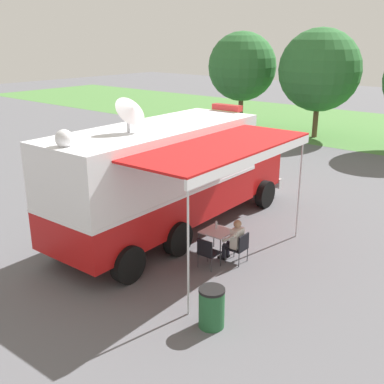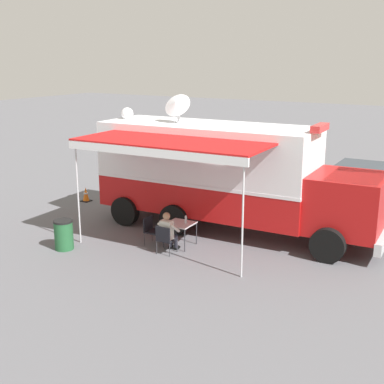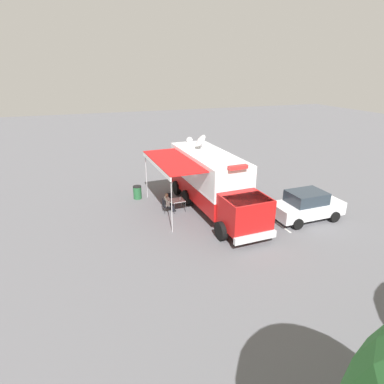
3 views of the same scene
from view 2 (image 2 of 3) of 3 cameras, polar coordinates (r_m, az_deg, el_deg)
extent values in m
plane|color=#5B5B60|center=(17.68, 1.64, -3.77)|extent=(100.00, 100.00, 0.00)
cube|color=silver|center=(19.09, 12.94, -2.73)|extent=(0.31, 4.80, 0.01)
cube|color=#B71414|center=(17.35, 1.67, -0.17)|extent=(2.78, 7.29, 1.10)
cube|color=white|center=(17.05, 1.71, 4.38)|extent=(2.78, 7.29, 1.70)
cube|color=white|center=(17.22, 1.69, 1.60)|extent=(2.80, 7.31, 0.10)
cube|color=#B71414|center=(15.80, 16.89, -1.19)|extent=(2.38, 2.19, 1.70)
cube|color=#28333D|center=(15.64, 17.74, 0.48)|extent=(2.21, 1.55, 0.70)
cube|color=silver|center=(15.90, 20.63, -4.82)|extent=(2.38, 0.29, 0.36)
cylinder|color=black|center=(17.28, 16.88, -3.13)|extent=(0.34, 1.01, 1.00)
cylinder|color=black|center=(14.96, 14.85, -5.76)|extent=(0.34, 1.01, 1.00)
cylinder|color=black|center=(18.84, 1.92, -1.02)|extent=(0.34, 1.01, 1.00)
cylinder|color=black|center=(16.73, -1.94, -3.06)|extent=(0.34, 1.01, 1.00)
cylinder|color=black|center=(19.77, -3.21, -0.27)|extent=(0.34, 1.01, 1.00)
cylinder|color=black|center=(17.78, -7.45, -2.10)|extent=(0.34, 1.01, 1.00)
cube|color=white|center=(16.91, 1.73, 7.38)|extent=(2.78, 7.29, 0.10)
cube|color=red|center=(15.58, 14.05, 6.95)|extent=(1.11, 0.32, 0.20)
cylinder|color=silver|center=(17.38, -1.47, 8.50)|extent=(0.10, 0.10, 0.45)
cone|color=silver|center=(17.22, -1.74, 9.79)|extent=(0.75, 0.93, 0.81)
sphere|color=white|center=(18.54, -7.22, 8.64)|extent=(0.44, 0.44, 0.44)
cube|color=red|center=(14.90, -2.39, 5.60)|extent=(2.42, 5.84, 0.06)
cube|color=white|center=(14.04, -4.61, 4.42)|extent=(0.30, 5.76, 0.24)
cylinder|color=silver|center=(13.20, 5.66, -2.93)|extent=(0.05, 0.05, 3.25)
cylinder|color=silver|center=(16.03, -12.59, -0.03)|extent=(0.05, 0.05, 3.25)
cube|color=silver|center=(15.62, -1.34, -3.54)|extent=(0.83, 0.83, 0.03)
cylinder|color=#333338|center=(15.87, 0.50, -4.63)|extent=(0.03, 0.03, 0.70)
cylinder|color=#333338|center=(15.26, -0.82, -5.44)|extent=(0.03, 0.03, 0.70)
cylinder|color=#333338|center=(16.21, -1.81, -4.21)|extent=(0.03, 0.03, 0.70)
cylinder|color=#333338|center=(15.62, -3.19, -4.98)|extent=(0.03, 0.03, 0.70)
cylinder|color=silver|center=(15.63, -0.69, -3.08)|extent=(0.07, 0.07, 0.20)
cylinder|color=white|center=(15.60, -0.69, -2.69)|extent=(0.04, 0.04, 0.02)
cube|color=black|center=(15.17, -2.82, -5.30)|extent=(0.50, 0.50, 0.04)
cube|color=black|center=(14.92, -3.27, -4.72)|extent=(0.06, 0.48, 0.44)
cylinder|color=#333338|center=(15.53, -3.08, -5.65)|extent=(0.02, 0.02, 0.42)
cylinder|color=#333338|center=(15.32, -1.67, -5.93)|extent=(0.02, 0.02, 0.42)
cylinder|color=#333338|center=(15.18, -3.96, -6.15)|extent=(0.02, 0.02, 0.42)
cylinder|color=#333338|center=(14.96, -2.53, -6.45)|extent=(0.02, 0.02, 0.42)
cube|color=black|center=(15.86, -4.24, -4.41)|extent=(0.50, 0.50, 0.04)
cube|color=black|center=(15.90, -4.92, -3.50)|extent=(0.48, 0.06, 0.44)
cylinder|color=#333338|center=(16.00, -3.13, -5.03)|extent=(0.02, 0.02, 0.42)
cylinder|color=#333338|center=(15.65, -3.98, -5.50)|extent=(0.02, 0.02, 0.42)
cylinder|color=#333338|center=(16.22, -4.46, -4.77)|extent=(0.02, 0.02, 0.42)
cylinder|color=#333338|center=(15.87, -5.32, -5.23)|extent=(0.02, 0.02, 0.42)
cube|color=silver|center=(15.07, -2.83, -4.23)|extent=(0.25, 0.37, 0.56)
sphere|color=#A37556|center=(14.94, -2.85, -2.70)|extent=(0.22, 0.22, 0.22)
cylinder|color=silver|center=(15.27, -3.34, -3.82)|extent=(0.43, 0.11, 0.34)
cylinder|color=silver|center=(15.04, -1.85, -4.09)|extent=(0.43, 0.11, 0.34)
cylinder|color=black|center=(15.36, -2.79, -4.96)|extent=(0.38, 0.14, 0.13)
cylinder|color=black|center=(15.58, -2.43, -5.56)|extent=(0.11, 0.11, 0.42)
cube|color=black|center=(15.69, -2.31, -6.10)|extent=(0.24, 0.11, 0.07)
cylinder|color=black|center=(15.26, -2.15, -5.09)|extent=(0.38, 0.14, 0.13)
cylinder|color=black|center=(15.49, -1.80, -5.69)|extent=(0.11, 0.11, 0.42)
cube|color=black|center=(15.60, -1.68, -6.22)|extent=(0.24, 0.11, 0.07)
cylinder|color=#235B33|center=(15.93, -14.08, -4.74)|extent=(0.56, 0.56, 0.85)
cylinder|color=black|center=(15.78, -14.18, -3.18)|extent=(0.57, 0.57, 0.06)
cube|color=black|center=(21.09, -11.70, -0.96)|extent=(0.36, 0.36, 0.03)
cone|color=orange|center=(21.01, -11.74, -0.20)|extent=(0.26, 0.26, 0.55)
cylinder|color=white|center=(21.01, -11.74, -0.13)|extent=(0.17, 0.17, 0.06)
cube|color=silver|center=(20.45, 18.03, 0.10)|extent=(4.23, 1.88, 0.76)
cube|color=#28333D|center=(20.14, 18.10, 1.99)|extent=(2.13, 1.64, 0.68)
cylinder|color=black|center=(21.96, 16.38, 0.19)|extent=(0.64, 0.23, 0.64)
cylinder|color=black|center=(19.51, 14.55, -1.48)|extent=(0.64, 0.23, 0.64)
cylinder|color=black|center=(19.15, 19.74, -2.19)|extent=(0.64, 0.23, 0.64)
camera|label=1|loc=(18.44, -43.74, 11.92)|focal=43.55mm
camera|label=3|loc=(12.46, 87.93, 14.00)|focal=29.89mm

